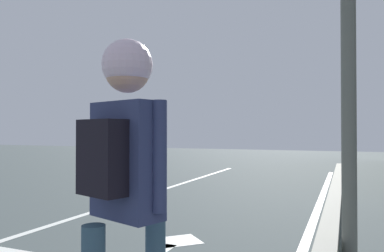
# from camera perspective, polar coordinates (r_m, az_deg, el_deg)

# --- Properties ---
(lane_arrow_head) EXTENTS (0.71, 0.71, 0.01)m
(lane_arrow_head) POSITION_cam_1_polar(r_m,az_deg,el_deg) (4.74, -2.43, -17.24)
(lane_arrow_head) COLOR silver
(lane_arrow_head) RESTS_ON ground
(skater) EXTENTS (0.46, 0.63, 1.73)m
(skater) POSITION_cam_1_polar(r_m,az_deg,el_deg) (1.89, -10.32, -5.58)
(skater) COLOR #304C5F
(skater) RESTS_ON skateboard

